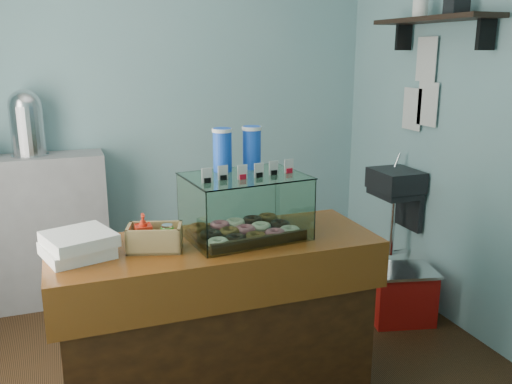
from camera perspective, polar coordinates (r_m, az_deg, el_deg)
name	(u,v)px	position (r m, az deg, el deg)	size (l,w,h in m)	color
ground	(207,374)	(3.30, -5.18, -18.58)	(3.50, 3.50, 0.00)	black
room_shell	(204,72)	(2.78, -5.52, 12.47)	(3.54, 3.04, 2.82)	#76A4AC
counter	(218,323)	(2.86, -4.04, -13.56)	(1.60, 0.60, 0.90)	#46230D
back_shelf	(36,232)	(4.20, -22.16, -3.89)	(1.00, 0.32, 1.10)	#949497
display_case	(243,202)	(2.73, -1.34, -1.08)	(0.62, 0.48, 0.53)	#372210
condiment_crate	(153,237)	(2.59, -10.79, -4.69)	(0.28, 0.21, 0.18)	tan
pastry_boxes	(78,245)	(2.60, -18.24, -5.28)	(0.36, 0.36, 0.11)	white
coffee_urn	(27,121)	(4.05, -23.00, 6.87)	(0.25, 0.25, 0.46)	silver
red_cooler	(401,294)	(3.91, 15.03, -10.37)	(0.49, 0.42, 0.38)	#A9110D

